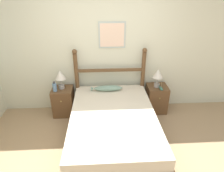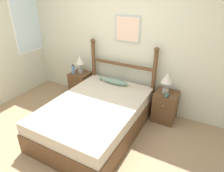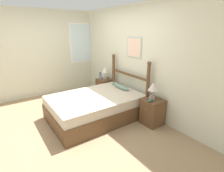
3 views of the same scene
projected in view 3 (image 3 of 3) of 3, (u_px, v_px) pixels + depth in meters
ground_plane at (69, 122)px, 3.92m from camera, size 16.00×16.00×0.00m
wall_back at (130, 58)px, 4.46m from camera, size 6.40×0.08×2.55m
wall_left at (40, 54)px, 5.19m from camera, size 0.08×6.40×2.55m
bed at (96, 107)px, 4.06m from camera, size 1.41×2.04×0.54m
headboard at (129, 81)px, 4.45m from camera, size 1.42×0.10×1.33m
nightstand_left at (105, 88)px, 5.27m from camera, size 0.40×0.42×0.57m
nightstand_right at (152, 112)px, 3.78m from camera, size 0.40×0.42×0.57m
table_lamp_left at (105, 70)px, 5.12m from camera, size 0.20×0.20×0.38m
table_lamp_right at (153, 88)px, 3.62m from camera, size 0.20×0.20×0.38m
bottle at (100, 76)px, 5.19m from camera, size 0.08×0.08×0.21m
model_boat at (150, 100)px, 3.59m from camera, size 0.06×0.18×0.15m
fish_pillow at (121, 87)px, 4.43m from camera, size 0.61×0.15×0.10m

